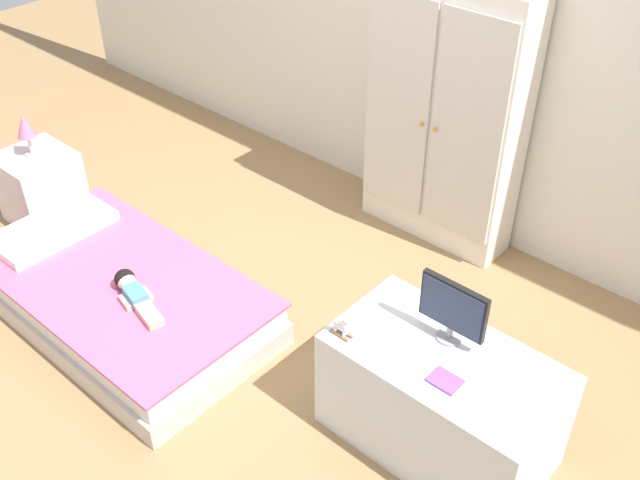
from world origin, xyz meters
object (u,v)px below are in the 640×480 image
at_px(nightstand, 41,187).
at_px(table_lamp, 25,128).
at_px(wardrobe, 445,116).
at_px(book_purple, 445,381).
at_px(doll, 132,289).
at_px(tv_monitor, 453,309).
at_px(bed, 122,297).
at_px(tv_stand, 440,400).
at_px(rocking_horse_toy, 343,326).

xyz_separation_m(nightstand, table_lamp, (0.00, 0.00, 0.38)).
relative_size(wardrobe, book_purple, 12.82).
xyz_separation_m(doll, nightstand, (-1.19, 0.25, -0.07)).
bearing_deg(tv_monitor, doll, -159.91).
xyz_separation_m(bed, nightstand, (-1.04, 0.22, 0.09)).
height_order(doll, table_lamp, table_lamp).
relative_size(doll, nightstand, 0.93).
distance_m(doll, tv_stand, 1.48).
bearing_deg(rocking_horse_toy, bed, -170.12).
bearing_deg(rocking_horse_toy, tv_stand, 25.71).
xyz_separation_m(bed, rocking_horse_toy, (1.21, 0.21, 0.42)).
relative_size(doll, table_lamp, 1.59).
bearing_deg(wardrobe, book_purple, -55.38).
distance_m(doll, tv_monitor, 1.50).
bearing_deg(doll, table_lamp, 168.11).
xyz_separation_m(wardrobe, book_purple, (0.92, -1.34, -0.22)).
distance_m(bed, rocking_horse_toy, 1.30).
height_order(doll, nightstand, nightstand).
bearing_deg(book_purple, bed, -170.52).
bearing_deg(tv_monitor, nightstand, -174.43).
bearing_deg(tv_monitor, book_purple, -59.69).
xyz_separation_m(tv_monitor, book_purple, (0.11, -0.20, -0.15)).
xyz_separation_m(doll, tv_stand, (1.42, 0.42, -0.04)).
bearing_deg(table_lamp, wardrobe, 38.45).
distance_m(wardrobe, rocking_horse_toy, 1.50).
distance_m(wardrobe, book_purple, 1.64).
bearing_deg(bed, tv_monitor, 17.11).
relative_size(bed, table_lamp, 6.11).
height_order(bed, tv_stand, tv_stand).
bearing_deg(table_lamp, bed, -11.98).
relative_size(bed, rocking_horse_toy, 13.82).
distance_m(nightstand, tv_stand, 2.62).
height_order(wardrobe, tv_stand, wardrobe).
relative_size(tv_stand, book_purple, 7.89).
xyz_separation_m(table_lamp, tv_monitor, (2.56, 0.25, 0.05)).
height_order(tv_stand, tv_monitor, tv_monitor).
bearing_deg(book_purple, rocking_horse_toy, -171.66).
xyz_separation_m(tv_stand, book_purple, (0.07, -0.11, 0.25)).
relative_size(bed, tv_monitor, 5.37).
bearing_deg(doll, bed, 168.74).
relative_size(nightstand, tv_stand, 0.48).
bearing_deg(book_purple, nightstand, -178.84).
bearing_deg(wardrobe, tv_monitor, -54.68).
bearing_deg(wardrobe, nightstand, -141.55).
bearing_deg(doll, nightstand, 168.11).
bearing_deg(bed, tv_stand, 13.76).
distance_m(tv_stand, rocking_horse_toy, 0.50).
bearing_deg(nightstand, tv_monitor, 5.57).
xyz_separation_m(bed, tv_stand, (1.57, 0.39, 0.12)).
relative_size(wardrobe, tv_monitor, 5.15).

